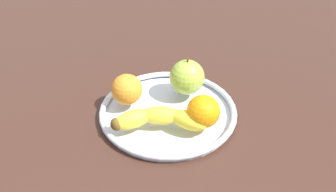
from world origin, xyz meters
TOP-DOWN VIEW (x-y plane):
  - ground_plane at (0.00, 0.00)cm, footprint 157.74×157.74cm
  - fruit_bowl at (0.00, 0.00)cm, footprint 28.35×28.35cm
  - banana at (2.26, 5.36)cm, footprint 19.16×7.99cm
  - apple at (-4.54, -5.28)cm, footprint 7.55×7.55cm
  - orange_back_right at (-6.16, 5.81)cm, footprint 6.44×6.44cm
  - orange_back_left at (8.22, -2.79)cm, footprint 6.40×6.40cm

SIDE VIEW (x-z plane):
  - ground_plane at x=0.00cm, z-range -4.00..0.00cm
  - fruit_bowl at x=0.00cm, z-range 0.02..1.82cm
  - banana at x=2.26cm, z-range 1.80..5.35cm
  - orange_back_left at x=8.22cm, z-range 1.80..8.20cm
  - orange_back_right at x=-6.16cm, z-range 1.80..8.24cm
  - apple at x=-4.54cm, z-range 1.40..9.75cm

